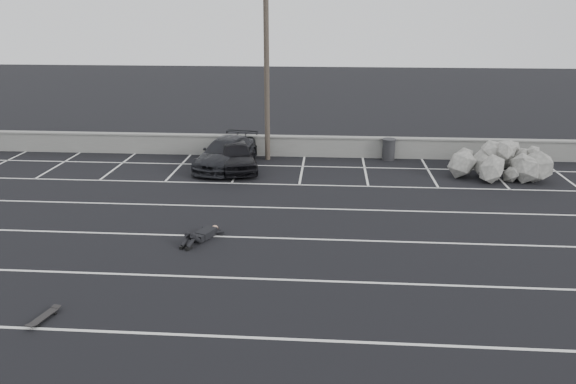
# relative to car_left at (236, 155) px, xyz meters

# --- Properties ---
(ground) EXTENTS (120.00, 120.00, 0.00)m
(ground) POSITION_rel_car_left_xyz_m (2.16, -11.23, -0.70)
(ground) COLOR black
(ground) RESTS_ON ground
(seawall) EXTENTS (50.00, 0.45, 1.06)m
(seawall) POSITION_rel_car_left_xyz_m (2.16, 2.77, -0.15)
(seawall) COLOR gray
(seawall) RESTS_ON ground
(stall_lines) EXTENTS (36.00, 20.05, 0.01)m
(stall_lines) POSITION_rel_car_left_xyz_m (2.08, -6.82, -0.70)
(stall_lines) COLOR silver
(stall_lines) RESTS_ON ground
(car_left) EXTENTS (2.79, 4.42, 1.40)m
(car_left) POSITION_rel_car_left_xyz_m (0.00, 0.00, 0.00)
(car_left) COLOR black
(car_left) RESTS_ON ground
(car_right) EXTENTS (2.90, 5.10, 1.39)m
(car_right) POSITION_rel_car_left_xyz_m (-0.52, 0.37, -0.00)
(car_right) COLOR black
(car_right) RESTS_ON ground
(utility_pole) EXTENTS (1.32, 0.26, 9.86)m
(utility_pole) POSITION_rel_car_left_xyz_m (1.31, 1.97, 4.29)
(utility_pole) COLOR #4C4238
(utility_pole) RESTS_ON ground
(trash_bin) EXTENTS (0.86, 0.86, 1.08)m
(trash_bin) POSITION_rel_car_left_xyz_m (7.45, 2.37, -0.15)
(trash_bin) COLOR #29292C
(trash_bin) RESTS_ON ground
(riprap_pile) EXTENTS (4.87, 3.89, 1.23)m
(riprap_pile) POSITION_rel_car_left_xyz_m (12.62, -0.29, -0.23)
(riprap_pile) COLOR #97958E
(riprap_pile) RESTS_ON ground
(person) EXTENTS (2.70, 3.09, 0.48)m
(person) POSITION_rel_car_left_xyz_m (0.35, -8.28, -0.46)
(person) COLOR black
(person) RESTS_ON ground
(skateboard) EXTENTS (0.42, 0.90, 0.11)m
(skateboard) POSITION_rel_car_left_xyz_m (-2.56, -13.82, -0.62)
(skateboard) COLOR black
(skateboard) RESTS_ON ground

